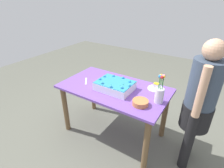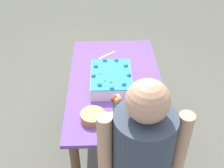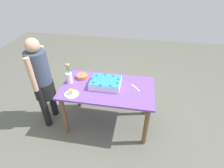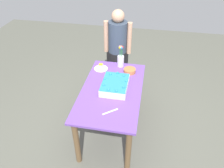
{
  "view_description": "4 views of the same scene",
  "coord_description": "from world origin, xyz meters",
  "px_view_note": "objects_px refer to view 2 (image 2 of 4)",
  "views": [
    {
      "loc": [
        1.05,
        -1.67,
        1.84
      ],
      "look_at": [
        -0.03,
        -0.0,
        0.8
      ],
      "focal_mm": 28.0,
      "sensor_mm": 36.0,
      "label": 1
    },
    {
      "loc": [
        1.9,
        -0.09,
        2.18
      ],
      "look_at": [
        0.09,
        -0.03,
        0.79
      ],
      "focal_mm": 45.0,
      "sensor_mm": 36.0,
      "label": 2
    },
    {
      "loc": [
        -0.43,
        2.05,
        2.32
      ],
      "look_at": [
        -0.06,
        -0.07,
        0.78
      ],
      "focal_mm": 28.0,
      "sensor_mm": 36.0,
      "label": 3
    },
    {
      "loc": [
        -2.22,
        -0.43,
        2.52
      ],
      "look_at": [
        -0.01,
        -0.01,
        0.86
      ],
      "focal_mm": 35.0,
      "sensor_mm": 36.0,
      "label": 4
    }
  ],
  "objects_px": {
    "sheet_cake": "(111,78)",
    "flower_vase": "(116,122)",
    "serving_plate_with_slice": "(154,117)",
    "fruit_bowl": "(93,116)",
    "cake_knife": "(107,55)"
  },
  "relations": [
    {
      "from": "sheet_cake",
      "to": "flower_vase",
      "type": "height_order",
      "value": "flower_vase"
    },
    {
      "from": "serving_plate_with_slice",
      "to": "fruit_bowl",
      "type": "height_order",
      "value": "serving_plate_with_slice"
    },
    {
      "from": "cake_knife",
      "to": "fruit_bowl",
      "type": "relative_size",
      "value": 1.15
    },
    {
      "from": "serving_plate_with_slice",
      "to": "flower_vase",
      "type": "relative_size",
      "value": 0.61
    },
    {
      "from": "sheet_cake",
      "to": "fruit_bowl",
      "type": "distance_m",
      "value": 0.44
    },
    {
      "from": "fruit_bowl",
      "to": "sheet_cake",
      "type": "bearing_deg",
      "value": 161.0
    },
    {
      "from": "cake_knife",
      "to": "serving_plate_with_slice",
      "type": "bearing_deg",
      "value": -109.16
    },
    {
      "from": "sheet_cake",
      "to": "flower_vase",
      "type": "xyz_separation_m",
      "value": [
        0.56,
        0.01,
        0.06
      ]
    },
    {
      "from": "sheet_cake",
      "to": "fruit_bowl",
      "type": "relative_size",
      "value": 2.55
    },
    {
      "from": "flower_vase",
      "to": "sheet_cake",
      "type": "bearing_deg",
      "value": -178.53
    },
    {
      "from": "sheet_cake",
      "to": "cake_knife",
      "type": "height_order",
      "value": "sheet_cake"
    },
    {
      "from": "flower_vase",
      "to": "fruit_bowl",
      "type": "relative_size",
      "value": 1.92
    },
    {
      "from": "sheet_cake",
      "to": "fruit_bowl",
      "type": "xyz_separation_m",
      "value": [
        0.42,
        -0.14,
        -0.03
      ]
    },
    {
      "from": "cake_knife",
      "to": "flower_vase",
      "type": "bearing_deg",
      "value": -126.56
    },
    {
      "from": "cake_knife",
      "to": "fruit_bowl",
      "type": "distance_m",
      "value": 0.88
    }
  ]
}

